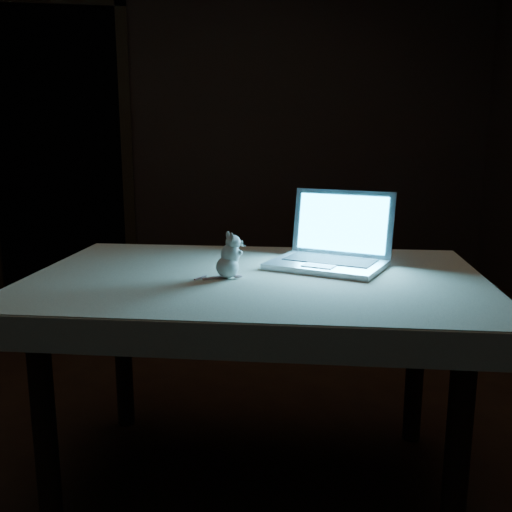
{
  "coord_description": "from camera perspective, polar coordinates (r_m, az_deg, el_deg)",
  "views": [
    {
      "loc": [
        -0.33,
        -1.87,
        1.16
      ],
      "look_at": [
        -0.06,
        -0.16,
        0.8
      ],
      "focal_mm": 40.0,
      "sensor_mm": 36.0,
      "label": 1
    }
  ],
  "objects": [
    {
      "name": "floor",
      "position": [
        2.22,
        0.99,
        -19.53
      ],
      "size": [
        5.0,
        5.0,
        0.0
      ],
      "primitive_type": "plane",
      "color": "black",
      "rests_on": "ground"
    },
    {
      "name": "back_wall",
      "position": [
        4.39,
        -4.71,
        13.64
      ],
      "size": [
        4.5,
        0.04,
        2.6
      ],
      "primitive_type": "cube",
      "color": "black",
      "rests_on": "ground"
    },
    {
      "name": "doorway",
      "position": [
        4.44,
        -19.18,
        9.98
      ],
      "size": [
        1.06,
        0.36,
        2.13
      ],
      "primitive_type": null,
      "color": "black",
      "rests_on": "back_wall"
    },
    {
      "name": "table",
      "position": [
        1.94,
        0.01,
        -12.48
      ],
      "size": [
        1.52,
        1.18,
        0.72
      ],
      "primitive_type": null,
      "rotation": [
        0.0,
        0.0,
        -0.26
      ],
      "color": "black",
      "rests_on": "floor"
    },
    {
      "name": "tablecloth",
      "position": [
        1.85,
        1.55,
        -3.13
      ],
      "size": [
        1.71,
        1.48,
        0.09
      ],
      "primitive_type": null,
      "rotation": [
        0.0,
        0.0,
        -0.45
      ],
      "color": "beige",
      "rests_on": "table"
    },
    {
      "name": "laptop",
      "position": [
        1.91,
        7.15,
        2.51
      ],
      "size": [
        0.49,
        0.48,
        0.25
      ],
      "primitive_type": null,
      "rotation": [
        0.0,
        0.0,
        -0.64
      ],
      "color": "#B9BABF",
      "rests_on": "tablecloth"
    },
    {
      "name": "plush_mouse",
      "position": [
        1.77,
        -2.88,
        0.06
      ],
      "size": [
        0.12,
        0.12,
        0.14
      ],
      "primitive_type": null,
      "rotation": [
        0.0,
        0.0,
        -0.19
      ],
      "color": "silver",
      "rests_on": "tablecloth"
    }
  ]
}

